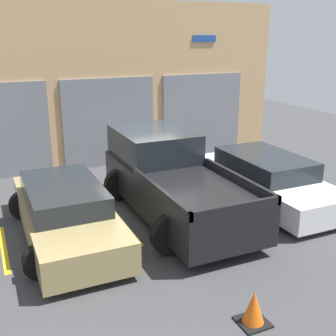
# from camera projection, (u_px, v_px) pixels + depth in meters

# --- Properties ---
(ground_plane) EXTENTS (28.00, 28.00, 0.00)m
(ground_plane) POSITION_uv_depth(u_px,v_px,m) (149.00, 192.00, 11.94)
(ground_plane) COLOR #3D3D3F
(shophouse_building) EXTENTS (12.10, 0.68, 5.33)m
(shophouse_building) POSITION_uv_depth(u_px,v_px,m) (111.00, 87.00, 14.00)
(shophouse_building) COLOR tan
(shophouse_building) RESTS_ON ground
(pickup_truck) EXTENTS (2.64, 5.24, 1.87)m
(pickup_truck) POSITION_uv_depth(u_px,v_px,m) (171.00, 179.00, 10.38)
(pickup_truck) COLOR black
(pickup_truck) RESTS_ON ground
(sedan_white) EXTENTS (2.22, 4.70, 1.23)m
(sedan_white) POSITION_uv_depth(u_px,v_px,m) (266.00, 179.00, 11.24)
(sedan_white) COLOR white
(sedan_white) RESTS_ON ground
(sedan_side) EXTENTS (2.18, 4.69, 1.21)m
(sedan_side) POSITION_uv_depth(u_px,v_px,m) (66.00, 212.00, 9.15)
(sedan_side) COLOR #9E8956
(sedan_side) RESTS_ON ground
(parking_stripe_far_left) EXTENTS (0.12, 2.20, 0.01)m
(parking_stripe_far_left) POSITION_uv_depth(u_px,v_px,m) (4.00, 248.00, 8.78)
(parking_stripe_far_left) COLOR gold
(parking_stripe_far_left) RESTS_ON ground
(parking_stripe_left) EXTENTS (0.12, 2.20, 0.01)m
(parking_stripe_left) POSITION_uv_depth(u_px,v_px,m) (125.00, 226.00, 9.83)
(parking_stripe_left) COLOR gold
(parking_stripe_left) RESTS_ON ground
(parking_stripe_centre) EXTENTS (0.12, 2.20, 0.01)m
(parking_stripe_centre) POSITION_uv_depth(u_px,v_px,m) (223.00, 207.00, 10.87)
(parking_stripe_centre) COLOR gold
(parking_stripe_centre) RESTS_ON ground
(parking_stripe_right) EXTENTS (0.12, 2.20, 0.01)m
(parking_stripe_right) POSITION_uv_depth(u_px,v_px,m) (304.00, 192.00, 11.91)
(parking_stripe_right) COLOR gold
(parking_stripe_right) RESTS_ON ground
(traffic_cone) EXTENTS (0.47, 0.47, 0.55)m
(traffic_cone) POSITION_uv_depth(u_px,v_px,m) (254.00, 309.00, 6.45)
(traffic_cone) COLOR black
(traffic_cone) RESTS_ON ground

